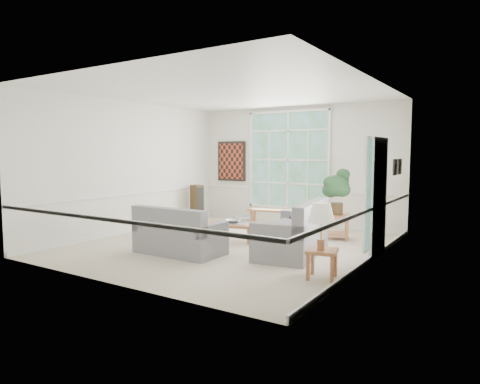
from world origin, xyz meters
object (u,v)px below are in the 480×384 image
loveseat_right (292,228)px  coffee_table (231,232)px  side_table (322,264)px  end_table (337,227)px  loveseat_front (180,230)px

loveseat_right → coffee_table: 1.63m
coffee_table → side_table: 2.99m
coffee_table → end_table: (1.76, 1.42, 0.08)m
end_table → loveseat_right: bearing=-96.3°
loveseat_front → end_table: loveseat_front is taller
loveseat_front → coffee_table: loveseat_front is taller
loveseat_front → coffee_table: size_ratio=1.59×
loveseat_front → side_table: (2.78, -0.11, -0.22)m
loveseat_right → side_table: size_ratio=4.14×
end_table → loveseat_front: bearing=-124.8°
loveseat_right → loveseat_front: bearing=-158.6°
coffee_table → loveseat_front: bearing=-114.2°
loveseat_front → side_table: 2.79m
loveseat_right → loveseat_front: size_ratio=1.12×
end_table → side_table: size_ratio=1.21×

